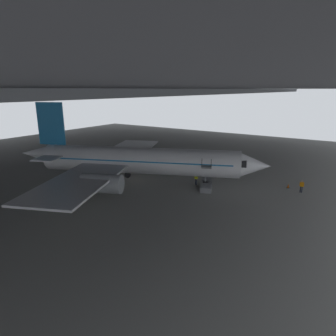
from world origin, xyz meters
The scene contains 8 objects.
ground_plane centered at (0.00, 0.00, 0.00)m, with size 110.00×110.00×0.00m, color gray.
hangar_structure centered at (-0.08, 13.76, 13.96)m, with size 121.00×99.00×14.59m.
airplane_main centered at (-0.53, -0.52, 3.46)m, with size 35.10×35.17×11.49m.
boarding_stairs centered at (2.78, -10.17, 0.73)m, with size 4.42×2.89×4.66m.
crew_worker_near_nose centered at (8.25, -21.41, 0.96)m, with size 0.23×0.55×1.69m.
crew_worker_by_stairs centered at (3.67, -8.13, 0.98)m, with size 0.25×0.55×1.72m.
traffic_cone_orange centered at (9.36, -19.59, 0.29)m, with size 0.36×0.36×0.60m.
baggage_tug centered at (-8.17, 4.27, 0.53)m, with size 1.34×2.23×0.90m.
Camera 1 is at (-31.89, -26.15, 13.29)m, focal length 31.02 mm.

